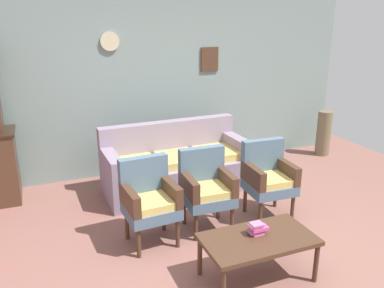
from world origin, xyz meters
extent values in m
plane|color=#84564C|center=(0.00, 0.00, 0.00)|extent=(7.68, 7.68, 0.00)
cube|color=gray|center=(0.00, 2.63, 1.35)|extent=(6.40, 0.06, 2.70)
cube|color=#472D1E|center=(0.90, 2.58, 1.65)|extent=(0.28, 0.02, 0.36)
cylinder|color=beige|center=(-0.60, 2.58, 1.95)|extent=(0.26, 0.03, 0.26)
cube|color=gray|center=(0.04, 1.71, 0.21)|extent=(1.97, 0.86, 0.42)
cube|color=gray|center=(0.03, 2.03, 0.66)|extent=(1.95, 0.22, 0.48)
cube|color=gray|center=(0.93, 1.73, 0.54)|extent=(0.19, 0.80, 0.24)
cube|color=gray|center=(-0.85, 1.68, 0.54)|extent=(0.19, 0.80, 0.24)
cube|color=tan|center=(0.61, 1.68, 0.47)|extent=(0.53, 0.58, 0.10)
cube|color=tan|center=(0.04, 1.67, 0.47)|extent=(0.53, 0.58, 0.10)
cube|color=tan|center=(-0.52, 1.65, 0.47)|extent=(0.53, 0.58, 0.10)
cube|color=slate|center=(-0.66, 0.56, 0.38)|extent=(0.55, 0.52, 0.12)
cube|color=tan|center=(-0.66, 0.54, 0.47)|extent=(0.47, 0.44, 0.10)
cube|color=slate|center=(-0.67, 0.76, 0.67)|extent=(0.53, 0.14, 0.46)
cube|color=#472D1E|center=(-0.44, 0.58, 0.55)|extent=(0.11, 0.48, 0.22)
cube|color=#472D1E|center=(-0.88, 0.55, 0.55)|extent=(0.11, 0.48, 0.22)
cylinder|color=#472D1E|center=(-0.44, 0.39, 0.16)|extent=(0.04, 0.04, 0.32)
cylinder|color=#472D1E|center=(-0.86, 0.36, 0.16)|extent=(0.04, 0.04, 0.32)
cylinder|color=#472D1E|center=(-0.46, 0.77, 0.16)|extent=(0.04, 0.04, 0.32)
cylinder|color=#472D1E|center=(-0.88, 0.74, 0.16)|extent=(0.04, 0.04, 0.32)
cube|color=slate|center=(0.00, 0.61, 0.38)|extent=(0.54, 0.50, 0.12)
cube|color=tan|center=(0.00, 0.59, 0.47)|extent=(0.46, 0.42, 0.10)
cube|color=slate|center=(0.01, 0.81, 0.67)|extent=(0.52, 0.12, 0.46)
cube|color=#472D1E|center=(0.22, 0.61, 0.55)|extent=(0.10, 0.48, 0.22)
cube|color=#472D1E|center=(-0.22, 0.62, 0.55)|extent=(0.10, 0.48, 0.22)
cylinder|color=#472D1E|center=(0.20, 0.42, 0.16)|extent=(0.04, 0.04, 0.32)
cylinder|color=#472D1E|center=(-0.22, 0.43, 0.16)|extent=(0.04, 0.04, 0.32)
cylinder|color=#472D1E|center=(0.22, 0.80, 0.16)|extent=(0.04, 0.04, 0.32)
cylinder|color=#472D1E|center=(-0.20, 0.81, 0.16)|extent=(0.04, 0.04, 0.32)
cube|color=slate|center=(0.79, 0.61, 0.38)|extent=(0.54, 0.51, 0.12)
cube|color=tan|center=(0.79, 0.59, 0.47)|extent=(0.46, 0.43, 0.10)
cube|color=slate|center=(0.80, 0.81, 0.67)|extent=(0.52, 0.13, 0.46)
cube|color=#472D1E|center=(1.01, 0.60, 0.55)|extent=(0.10, 0.48, 0.22)
cube|color=#472D1E|center=(0.57, 0.62, 0.55)|extent=(0.10, 0.48, 0.22)
cylinder|color=#472D1E|center=(0.99, 0.41, 0.16)|extent=(0.04, 0.04, 0.32)
cylinder|color=#472D1E|center=(0.57, 0.43, 0.16)|extent=(0.04, 0.04, 0.32)
cylinder|color=#472D1E|center=(1.01, 0.79, 0.16)|extent=(0.04, 0.04, 0.32)
cylinder|color=#472D1E|center=(0.59, 0.81, 0.16)|extent=(0.04, 0.04, 0.32)
cube|color=#472D1E|center=(0.06, -0.36, 0.40)|extent=(1.00, 0.56, 0.04)
cylinder|color=#472D1E|center=(-0.40, -0.12, 0.19)|extent=(0.04, 0.04, 0.38)
cylinder|color=#472D1E|center=(0.52, -0.12, 0.19)|extent=(0.04, 0.04, 0.38)
cylinder|color=#472D1E|center=(0.52, -0.60, 0.19)|extent=(0.04, 0.04, 0.38)
cube|color=pink|center=(0.07, -0.29, 0.43)|extent=(0.11, 0.10, 0.02)
cube|color=#A65EB1|center=(0.06, -0.30, 0.45)|extent=(0.14, 0.09, 0.03)
cube|color=#EC468F|center=(0.09, -0.31, 0.48)|extent=(0.16, 0.09, 0.03)
cube|color=tan|center=(0.06, -0.30, 0.51)|extent=(0.14, 0.09, 0.02)
cube|color=#B56AA3|center=(0.06, -0.31, 0.52)|extent=(0.11, 0.09, 0.02)
cylinder|color=#6F6245|center=(2.85, 2.15, 0.38)|extent=(0.24, 0.24, 0.76)
camera|label=1|loc=(-1.63, -2.97, 2.29)|focal=36.93mm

